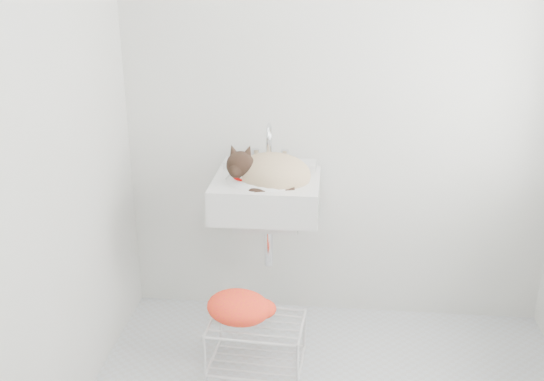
{
  "coord_description": "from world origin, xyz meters",
  "views": [
    {
      "loc": [
        -0.04,
        -2.04,
        1.83
      ],
      "look_at": [
        -0.29,
        0.5,
        0.88
      ],
      "focal_mm": 40.69,
      "sensor_mm": 36.0,
      "label": 1
    }
  ],
  "objects": [
    {
      "name": "back_wall",
      "position": [
        0.0,
        1.0,
        1.25
      ],
      "size": [
        2.2,
        0.02,
        2.5
      ],
      "primitive_type": "cube",
      "color": "silver",
      "rests_on": "ground"
    },
    {
      "name": "left_wall",
      "position": [
        -1.1,
        0.0,
        1.25
      ],
      "size": [
        0.02,
        2.0,
        2.5
      ],
      "primitive_type": "cube",
      "color": "silver",
      "rests_on": "ground"
    },
    {
      "name": "sink",
      "position": [
        -0.34,
        0.74,
        0.85
      ],
      "size": [
        0.51,
        0.45,
        0.2
      ],
      "primitive_type": "cube",
      "color": "silver",
      "rests_on": "back_wall"
    },
    {
      "name": "faucet",
      "position": [
        -0.34,
        0.92,
        0.99
      ],
      "size": [
        0.19,
        0.13,
        0.19
      ],
      "primitive_type": null,
      "color": "silver",
      "rests_on": "sink"
    },
    {
      "name": "cat",
      "position": [
        -0.33,
        0.72,
        0.89
      ],
      "size": [
        0.39,
        0.31,
        0.25
      ],
      "rotation": [
        0.0,
        0.0,
        -0.01
      ],
      "color": "tan",
      "rests_on": "sink"
    },
    {
      "name": "wire_rack",
      "position": [
        -0.36,
        0.41,
        0.15
      ],
      "size": [
        0.44,
        0.33,
        0.26
      ],
      "primitive_type": "cube",
      "rotation": [
        0.0,
        0.0,
        -0.06
      ],
      "color": "silver",
      "rests_on": "floor"
    },
    {
      "name": "towel",
      "position": [
        -0.44,
        0.43,
        0.29
      ],
      "size": [
        0.36,
        0.3,
        0.13
      ],
      "primitive_type": "ellipsoid",
      "rotation": [
        0.0,
        0.0,
        -0.3
      ],
      "color": "#FB6305",
      "rests_on": "wire_rack"
    }
  ]
}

